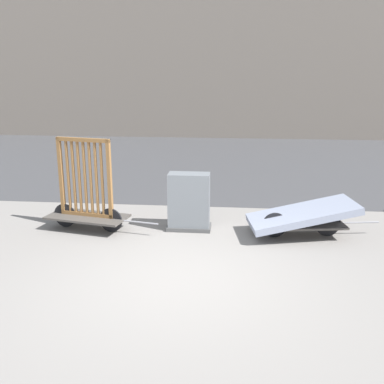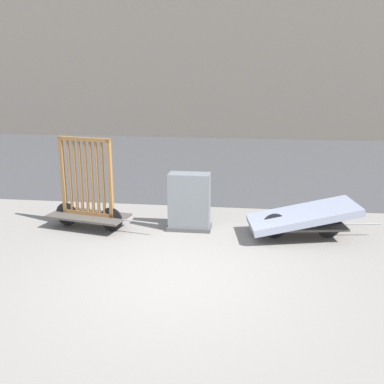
{
  "view_description": "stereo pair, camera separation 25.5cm",
  "coord_description": "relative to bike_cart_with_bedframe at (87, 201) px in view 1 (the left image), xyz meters",
  "views": [
    {
      "loc": [
        0.8,
        -6.11,
        3.0
      ],
      "look_at": [
        0.0,
        1.98,
        0.81
      ],
      "focal_mm": 42.0,
      "sensor_mm": 36.0,
      "label": 1
    },
    {
      "loc": [
        1.05,
        -6.08,
        3.0
      ],
      "look_at": [
        0.0,
        1.98,
        0.81
      ],
      "focal_mm": 42.0,
      "sensor_mm": 36.0,
      "label": 2
    }
  ],
  "objects": [
    {
      "name": "building_facade",
      "position": [
        2.05,
        14.71,
        4.75
      ],
      "size": [
        48.0,
        4.0,
        10.67
      ],
      "color": "slate",
      "rests_on": "ground_plane"
    },
    {
      "name": "utility_cabinet",
      "position": [
        1.97,
        0.2,
        -0.06
      ],
      "size": [
        0.85,
        0.44,
        1.12
      ],
      "color": "#4C4C4C",
      "rests_on": "ground_plane"
    },
    {
      "name": "bike_cart_with_mattress",
      "position": [
        4.1,
        0.0,
        -0.18
      ],
      "size": [
        2.5,
        1.26,
        0.69
      ],
      "rotation": [
        0.0,
        0.0,
        0.15
      ],
      "color": "#4C4742",
      "rests_on": "ground_plane"
    },
    {
      "name": "road_strip",
      "position": [
        2.05,
        7.22,
        -0.58
      ],
      "size": [
        56.0,
        10.97,
        0.01
      ],
      "color": "#424244",
      "rests_on": "ground_plane"
    },
    {
      "name": "bike_cart_with_bedframe",
      "position": [
        0.0,
        0.0,
        0.0
      ],
      "size": [
        2.28,
        1.01,
        1.8
      ],
      "rotation": [
        0.0,
        0.0,
        -0.2
      ],
      "color": "#4C4742",
      "rests_on": "ground_plane"
    },
    {
      "name": "ground_plane",
      "position": [
        2.05,
        -1.98,
        -0.58
      ],
      "size": [
        60.0,
        60.0,
        0.0
      ],
      "primitive_type": "plane",
      "color": "gray"
    }
  ]
}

